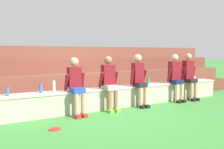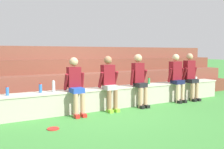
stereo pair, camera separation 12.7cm
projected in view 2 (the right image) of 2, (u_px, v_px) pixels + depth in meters
name	position (u px, v px, depth m)	size (l,w,h in m)	color
ground_plane	(104.00, 111.00, 6.19)	(80.00, 80.00, 0.00)	#428E3D
stone_seating_wall	(100.00, 98.00, 6.37)	(8.53, 0.50, 0.56)	#B7AF9E
brick_bleachers	(75.00, 78.00, 7.97)	(12.02, 2.26, 1.70)	brown
person_left_of_center	(76.00, 84.00, 5.74)	(0.49, 0.59, 1.38)	tan
person_center	(109.00, 81.00, 6.17)	(0.51, 0.49, 1.41)	#996B4C
person_right_of_center	(139.00, 78.00, 6.62)	(0.49, 0.52, 1.45)	tan
person_far_right	(177.00, 76.00, 7.28)	(0.54, 0.48, 1.45)	beige
person_rightmost_edge	(191.00, 75.00, 7.55)	(0.52, 0.50, 1.47)	tan
water_bottle_near_left	(40.00, 88.00, 5.63)	(0.07, 0.07, 0.22)	blue
water_bottle_mid_right	(7.00, 91.00, 5.26)	(0.06, 0.06, 0.20)	blue
water_bottle_center_gap	(54.00, 86.00, 5.73)	(0.07, 0.07, 0.28)	silver
water_bottle_near_right	(149.00, 81.00, 7.15)	(0.07, 0.07, 0.21)	green
plastic_cup_middle	(196.00, 79.00, 8.06)	(0.09, 0.09, 0.13)	white
frisbee	(53.00, 129.00, 4.71)	(0.24, 0.24, 0.02)	red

